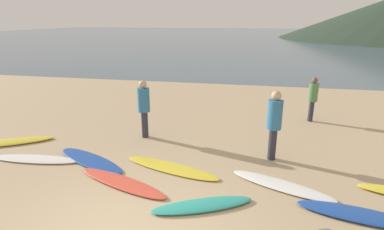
# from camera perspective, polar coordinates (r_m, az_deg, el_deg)

# --- Properties ---
(ground_plane) EXTENTS (120.00, 120.00, 0.20)m
(ground_plane) POSITION_cam_1_polar(r_m,az_deg,el_deg) (14.34, 3.08, 3.15)
(ground_plane) COLOR tan
(ground_plane) RESTS_ON ground
(ocean_water) EXTENTS (140.00, 100.00, 0.01)m
(ocean_water) POSITION_cam_1_polar(r_m,az_deg,el_deg) (66.76, 10.16, 14.44)
(ocean_water) COLOR #475B6B
(ocean_water) RESTS_ON ground
(surfboard_0) EXTENTS (2.60, 1.79, 0.09)m
(surfboard_0) POSITION_cam_1_polar(r_m,az_deg,el_deg) (10.44, -31.75, -4.40)
(surfboard_0) COLOR yellow
(surfboard_0) RESTS_ON ground
(surfboard_1) EXTENTS (2.38, 0.67, 0.07)m
(surfboard_1) POSITION_cam_1_polar(r_m,az_deg,el_deg) (8.90, -27.38, -7.33)
(surfboard_1) COLOR white
(surfboard_1) RESTS_ON ground
(surfboard_2) EXTENTS (2.38, 1.55, 0.08)m
(surfboard_2) POSITION_cam_1_polar(r_m,az_deg,el_deg) (8.27, -18.53, -8.04)
(surfboard_2) COLOR #1E479E
(surfboard_2) RESTS_ON ground
(surfboard_3) EXTENTS (2.46, 1.30, 0.08)m
(surfboard_3) POSITION_cam_1_polar(r_m,az_deg,el_deg) (7.05, -13.04, -12.21)
(surfboard_3) COLOR #D84C38
(surfboard_3) RESTS_ON ground
(surfboard_4) EXTENTS (2.60, 1.23, 0.06)m
(surfboard_4) POSITION_cam_1_polar(r_m,az_deg,el_deg) (7.51, -3.91, -9.85)
(surfboard_4) COLOR yellow
(surfboard_4) RESTS_ON ground
(surfboard_5) EXTENTS (2.02, 1.25, 0.09)m
(surfboard_5) POSITION_cam_1_polar(r_m,az_deg,el_deg) (6.14, 1.99, -16.54)
(surfboard_5) COLOR teal
(surfboard_5) RESTS_ON ground
(surfboard_6) EXTENTS (2.30, 1.33, 0.08)m
(surfboard_6) POSITION_cam_1_polar(r_m,az_deg,el_deg) (7.04, 16.44, -12.55)
(surfboard_6) COLOR white
(surfboard_6) RESTS_ON ground
(surfboard_7) EXTENTS (2.26, 0.91, 0.09)m
(surfboard_7) POSITION_cam_1_polar(r_m,az_deg,el_deg) (6.65, 28.98, -16.09)
(surfboard_7) COLOR #1E479E
(surfboard_7) RESTS_ON ground
(person_0) EXTENTS (0.32, 0.32, 1.58)m
(person_0) POSITION_cam_1_polar(r_m,az_deg,el_deg) (11.39, 21.74, 3.38)
(person_0) COLOR #2D2D38
(person_0) RESTS_ON ground
(person_1) EXTENTS (0.37, 0.37, 1.82)m
(person_1) POSITION_cam_1_polar(r_m,az_deg,el_deg) (7.86, 15.20, -0.90)
(person_1) COLOR #2D2D38
(person_1) RESTS_ON ground
(person_2) EXTENTS (0.36, 0.36, 1.78)m
(person_2) POSITION_cam_1_polar(r_m,az_deg,el_deg) (9.19, -9.03, 2.00)
(person_2) COLOR #2D2D38
(person_2) RESTS_ON ground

